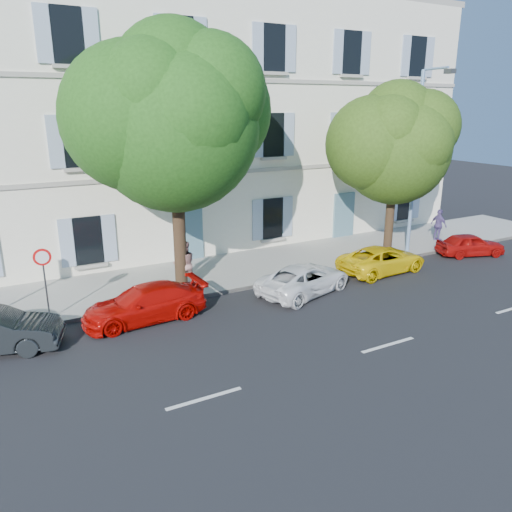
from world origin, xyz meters
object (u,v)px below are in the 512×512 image
car_red_hatchback (470,245)px  road_sign (44,269)px  car_yellow_supercar (382,259)px  tree_left (175,127)px  pedestrian_b (184,264)px  pedestrian_a (180,260)px  street_lamp (419,153)px  car_white_coupe (304,279)px  car_red_coupe (145,304)px  pedestrian_c (439,225)px  tree_right (395,150)px

car_red_hatchback → road_sign: (-18.75, 1.34, 1.36)m
car_yellow_supercar → tree_left: size_ratio=0.43×
pedestrian_b → pedestrian_a: bearing=-92.0°
street_lamp → pedestrian_a: 11.82m
car_white_coupe → tree_left: (-4.06, 2.44, 5.63)m
car_red_coupe → road_sign: (-2.85, 1.26, 1.30)m
car_yellow_supercar → street_lamp: bearing=-69.7°
car_red_coupe → pedestrian_c: size_ratio=2.48×
car_red_coupe → pedestrian_b: pedestrian_b is taller
road_sign → pedestrian_c: (19.11, 0.97, -0.92)m
tree_left → road_sign: size_ratio=3.86×
car_red_coupe → car_white_coupe: 6.12m
tree_right → road_sign: 15.45m
street_lamp → pedestrian_a: street_lamp is taller
car_red_hatchback → road_sign: size_ratio=1.31×
car_red_hatchback → road_sign: 18.85m
car_red_coupe → road_sign: size_ratio=1.69×
car_red_hatchback → pedestrian_b: size_ratio=1.75×
tree_right → pedestrian_a: (-9.88, 1.31, -4.06)m
road_sign → pedestrian_b: (5.07, 0.82, -0.84)m
tree_left → pedestrian_a: tree_left is taller
pedestrian_a → car_yellow_supercar: bearing=151.0°
car_white_coupe → street_lamp: (7.32, 1.80, 4.31)m
car_white_coupe → car_yellow_supercar: bearing=-100.4°
car_red_coupe → pedestrian_a: pedestrian_a is taller
tree_left → pedestrian_c: bearing=0.9°
street_lamp → tree_left: bearing=176.8°
car_red_hatchback → pedestrian_a: size_ratio=1.96×
tree_left → road_sign: 6.55m
car_yellow_supercar → pedestrian_b: bearing=72.9°
car_yellow_supercar → car_red_hatchback: size_ratio=1.28×
car_white_coupe → pedestrian_b: size_ratio=2.24×
pedestrian_a → pedestrian_b: (-0.17, -0.91, 0.10)m
car_red_coupe → road_sign: road_sign is taller
car_white_coupe → tree_right: bearing=-88.1°
pedestrian_a → pedestrian_b: size_ratio=0.89×
car_white_coupe → pedestrian_b: bearing=39.9°
street_lamp → pedestrian_a: size_ratio=5.14×
car_white_coupe → pedestrian_c: bearing=-92.3°
car_white_coupe → road_sign: 9.21m
pedestrian_c → pedestrian_b: bearing=88.9°
pedestrian_a → pedestrian_b: pedestrian_b is taller
car_yellow_supercar → pedestrian_a: size_ratio=2.51×
car_yellow_supercar → pedestrian_c: size_ratio=2.45×
road_sign → pedestrian_a: road_sign is taller
pedestrian_c → car_white_coupe: bearing=103.0°
tree_right → pedestrian_b: tree_right is taller
street_lamp → pedestrian_c: street_lamp is taller
car_red_coupe → car_yellow_supercar: bearing=87.8°
car_red_coupe → car_yellow_supercar: size_ratio=1.01×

